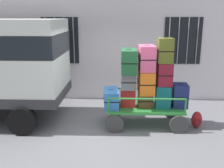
{
  "coord_description": "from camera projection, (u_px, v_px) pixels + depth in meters",
  "views": [
    {
      "loc": [
        0.18,
        -6.18,
        2.83
      ],
      "look_at": [
        -0.03,
        0.25,
        1.11
      ],
      "focal_mm": 41.74,
      "sensor_mm": 36.0,
      "label": 1
    }
  ],
  "objects": [
    {
      "name": "ground_plane",
      "position": [
        113.0,
        128.0,
        6.7
      ],
      "size": [
        40.0,
        40.0,
        0.0
      ],
      "primitive_type": "plane",
      "color": "slate"
    },
    {
      "name": "suitcase_midleft_middle",
      "position": [
        128.0,
        81.0,
        6.59
      ],
      "size": [
        0.39,
        0.41,
        0.42
      ],
      "color": "slate",
      "rests_on": "suitcase_midleft_bottom"
    },
    {
      "name": "cart_railing",
      "position": [
        145.0,
        95.0,
        6.7
      ],
      "size": [
        1.9,
        0.94,
        0.38
      ],
      "color": "#2D8438",
      "rests_on": "luggage_cart"
    },
    {
      "name": "suitcase_midleft_top",
      "position": [
        129.0,
        61.0,
        6.46
      ],
      "size": [
        0.39,
        0.74,
        0.59
      ],
      "color": "#194C28",
      "rests_on": "suitcase_midleft_middle"
    },
    {
      "name": "suitcase_midright_top",
      "position": [
        165.0,
        50.0,
        6.39
      ],
      "size": [
        0.38,
        0.44,
        0.61
      ],
      "color": "#4C5119",
      "rests_on": "suitcase_midright_middle"
    },
    {
      "name": "luggage_cart",
      "position": [
        145.0,
        111.0,
        6.81
      ],
      "size": [
        2.03,
        1.08,
        0.51
      ],
      "color": "#2D8438",
      "rests_on": "ground"
    },
    {
      "name": "suitcase_center_bottom",
      "position": [
        145.0,
        100.0,
        6.71
      ],
      "size": [
        0.39,
        0.29,
        0.37
      ],
      "color": "brown",
      "rests_on": "luggage_cart"
    },
    {
      "name": "suitcase_midright_bottom",
      "position": [
        163.0,
        96.0,
        6.71
      ],
      "size": [
        0.41,
        0.52,
        0.59
      ],
      "color": "#0F5960",
      "rests_on": "luggage_cart"
    },
    {
      "name": "building_wall",
      "position": [
        115.0,
        25.0,
        8.53
      ],
      "size": [
        12.0,
        0.38,
        5.0
      ],
      "color": "silver",
      "rests_on": "ground"
    },
    {
      "name": "suitcase_midleft_bottom",
      "position": [
        128.0,
        97.0,
        6.74
      ],
      "size": [
        0.4,
        0.29,
        0.49
      ],
      "color": "#B21E1E",
      "rests_on": "luggage_cart"
    },
    {
      "name": "suitcase_left_bottom",
      "position": [
        111.0,
        98.0,
        6.75
      ],
      "size": [
        0.43,
        0.75,
        0.46
      ],
      "color": "#3372C6",
      "rests_on": "luggage_cart"
    },
    {
      "name": "suitcase_midright_middle",
      "position": [
        164.0,
        74.0,
        6.55
      ],
      "size": [
        0.41,
        0.48,
        0.57
      ],
      "color": "maroon",
      "rests_on": "suitcase_midright_bottom"
    },
    {
      "name": "suitcase_center_top",
      "position": [
        147.0,
        58.0,
        6.47
      ],
      "size": [
        0.41,
        0.65,
        0.64
      ],
      "color": "#CC4C72",
      "rests_on": "suitcase_center_middle"
    },
    {
      "name": "suitcase_right_bottom",
      "position": [
        180.0,
        95.0,
        6.71
      ],
      "size": [
        0.4,
        0.46,
        0.61
      ],
      "color": "navy",
      "rests_on": "luggage_cart"
    },
    {
      "name": "suitcase_center_middle",
      "position": [
        146.0,
        82.0,
        6.64
      ],
      "size": [
        0.42,
        0.73,
        0.58
      ],
      "color": "orange",
      "rests_on": "suitcase_center_bottom"
    },
    {
      "name": "backpack",
      "position": [
        197.0,
        120.0,
        6.66
      ],
      "size": [
        0.27,
        0.22,
        0.44
      ],
      "color": "maroon",
      "rests_on": "ground"
    }
  ]
}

